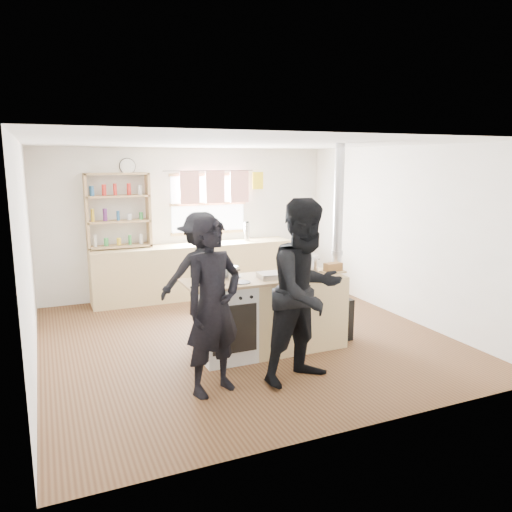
{
  "coord_description": "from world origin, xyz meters",
  "views": [
    {
      "loc": [
        -2.33,
        -5.8,
        2.29
      ],
      "look_at": [
        0.13,
        -0.1,
        1.1
      ],
      "focal_mm": 35.0,
      "sensor_mm": 36.0,
      "label": 1
    }
  ],
  "objects_px": {
    "cooking_island": "(271,314)",
    "person_near_left": "(213,306)",
    "roast_tray": "(273,275)",
    "flue_heater": "(336,290)",
    "person_far": "(202,275)",
    "skillet_greens": "(212,282)",
    "person_near_right": "(306,292)",
    "stockpot_stove": "(229,273)",
    "bread_board": "(333,268)",
    "stockpot_counter": "(306,263)",
    "thermos": "(247,232)"
  },
  "relations": [
    {
      "from": "stockpot_counter",
      "to": "person_far",
      "type": "xyz_separation_m",
      "value": [
        -1.11,
        0.77,
        -0.21
      ]
    },
    {
      "from": "skillet_greens",
      "to": "bread_board",
      "type": "relative_size",
      "value": 1.26
    },
    {
      "from": "roast_tray",
      "to": "person_far",
      "type": "bearing_deg",
      "value": 122.57
    },
    {
      "from": "stockpot_counter",
      "to": "bread_board",
      "type": "xyz_separation_m",
      "value": [
        0.28,
        -0.19,
        -0.06
      ]
    },
    {
      "from": "person_near_right",
      "to": "skillet_greens",
      "type": "bearing_deg",
      "value": 118.79
    },
    {
      "from": "bread_board",
      "to": "person_near_left",
      "type": "xyz_separation_m",
      "value": [
        -1.78,
        -0.66,
        -0.09
      ]
    },
    {
      "from": "thermos",
      "to": "person_near_right",
      "type": "bearing_deg",
      "value": -102.92
    },
    {
      "from": "roast_tray",
      "to": "flue_heater",
      "type": "xyz_separation_m",
      "value": [
        0.97,
        0.13,
        -0.32
      ]
    },
    {
      "from": "stockpot_counter",
      "to": "flue_heater",
      "type": "distance_m",
      "value": 0.59
    },
    {
      "from": "flue_heater",
      "to": "roast_tray",
      "type": "bearing_deg",
      "value": -172.5
    },
    {
      "from": "cooking_island",
      "to": "stockpot_stove",
      "type": "bearing_deg",
      "value": 170.01
    },
    {
      "from": "skillet_greens",
      "to": "person_near_left",
      "type": "relative_size",
      "value": 0.21
    },
    {
      "from": "flue_heater",
      "to": "cooking_island",
      "type": "bearing_deg",
      "value": -176.46
    },
    {
      "from": "cooking_island",
      "to": "person_near_left",
      "type": "bearing_deg",
      "value": -142.32
    },
    {
      "from": "roast_tray",
      "to": "skillet_greens",
      "type": "bearing_deg",
      "value": -179.07
    },
    {
      "from": "roast_tray",
      "to": "bread_board",
      "type": "relative_size",
      "value": 1.17
    },
    {
      "from": "roast_tray",
      "to": "bread_board",
      "type": "xyz_separation_m",
      "value": [
        0.81,
        -0.04,
        0.02
      ]
    },
    {
      "from": "stockpot_counter",
      "to": "person_near_right",
      "type": "bearing_deg",
      "value": -118.53
    },
    {
      "from": "stockpot_counter",
      "to": "bread_board",
      "type": "distance_m",
      "value": 0.34
    },
    {
      "from": "skillet_greens",
      "to": "roast_tray",
      "type": "distance_m",
      "value": 0.75
    },
    {
      "from": "thermos",
      "to": "cooking_island",
      "type": "distance_m",
      "value": 2.95
    },
    {
      "from": "skillet_greens",
      "to": "person_near_right",
      "type": "bearing_deg",
      "value": -47.15
    },
    {
      "from": "cooking_island",
      "to": "person_far",
      "type": "bearing_deg",
      "value": 125.59
    },
    {
      "from": "skillet_greens",
      "to": "person_near_left",
      "type": "distance_m",
      "value": 0.72
    },
    {
      "from": "roast_tray",
      "to": "person_near_left",
      "type": "bearing_deg",
      "value": -144.28
    },
    {
      "from": "person_near_right",
      "to": "person_far",
      "type": "bearing_deg",
      "value": 94.53
    },
    {
      "from": "skillet_greens",
      "to": "stockpot_stove",
      "type": "bearing_deg",
      "value": 32.46
    },
    {
      "from": "thermos",
      "to": "person_far",
      "type": "bearing_deg",
      "value": -126.61
    },
    {
      "from": "stockpot_stove",
      "to": "bread_board",
      "type": "height_order",
      "value": "stockpot_stove"
    },
    {
      "from": "skillet_greens",
      "to": "bread_board",
      "type": "distance_m",
      "value": 1.56
    },
    {
      "from": "cooking_island",
      "to": "stockpot_counter",
      "type": "bearing_deg",
      "value": 9.24
    },
    {
      "from": "cooking_island",
      "to": "flue_heater",
      "type": "distance_m",
      "value": 0.96
    },
    {
      "from": "stockpot_counter",
      "to": "flue_heater",
      "type": "relative_size",
      "value": 0.13
    },
    {
      "from": "stockpot_stove",
      "to": "person_near_right",
      "type": "bearing_deg",
      "value": -63.74
    },
    {
      "from": "roast_tray",
      "to": "person_near_left",
      "type": "relative_size",
      "value": 0.2
    },
    {
      "from": "stockpot_stove",
      "to": "person_far",
      "type": "xyz_separation_m",
      "value": [
        -0.1,
        0.76,
        -0.18
      ]
    },
    {
      "from": "bread_board",
      "to": "person_near_right",
      "type": "bearing_deg",
      "value": -135.88
    },
    {
      "from": "person_near_left",
      "to": "flue_heater",
      "type": "bearing_deg",
      "value": 3.73
    },
    {
      "from": "skillet_greens",
      "to": "bread_board",
      "type": "xyz_separation_m",
      "value": [
        1.56,
        -0.03,
        0.02
      ]
    },
    {
      "from": "person_near_left",
      "to": "person_far",
      "type": "xyz_separation_m",
      "value": [
        0.38,
        1.62,
        -0.06
      ]
    },
    {
      "from": "person_near_right",
      "to": "stockpot_stove",
      "type": "bearing_deg",
      "value": 102.2
    },
    {
      "from": "stockpot_stove",
      "to": "person_near_right",
      "type": "xyz_separation_m",
      "value": [
        0.48,
        -0.98,
        -0.04
      ]
    },
    {
      "from": "roast_tray",
      "to": "flue_heater",
      "type": "bearing_deg",
      "value": 7.5
    },
    {
      "from": "flue_heater",
      "to": "person_far",
      "type": "relative_size",
      "value": 1.52
    },
    {
      "from": "skillet_greens",
      "to": "person_near_left",
      "type": "bearing_deg",
      "value": -107.66
    },
    {
      "from": "thermos",
      "to": "stockpot_counter",
      "type": "height_order",
      "value": "thermos"
    },
    {
      "from": "roast_tray",
      "to": "flue_heater",
      "type": "relative_size",
      "value": 0.14
    },
    {
      "from": "skillet_greens",
      "to": "flue_heater",
      "type": "distance_m",
      "value": 1.75
    },
    {
      "from": "cooking_island",
      "to": "roast_tray",
      "type": "xyz_separation_m",
      "value": [
        -0.02,
        -0.07,
        0.5
      ]
    },
    {
      "from": "stockpot_stove",
      "to": "person_near_right",
      "type": "height_order",
      "value": "person_near_right"
    }
  ]
}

